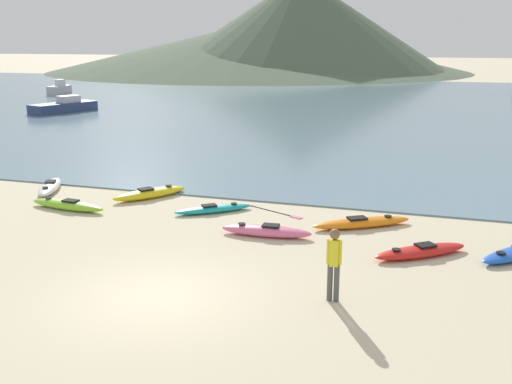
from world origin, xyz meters
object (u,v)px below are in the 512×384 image
Objects in this scene: kayak_on_sand_1 at (50,187)px; kayak_on_sand_7 at (421,251)px; kayak_on_sand_6 at (266,231)px; kayak_on_sand_0 at (213,209)px; person_near_foreground at (334,260)px; moored_boat_0 at (59,89)px; moored_boat_3 at (64,107)px; kayak_on_sand_3 at (150,193)px; kayak_on_sand_5 at (68,205)px; loose_paddle at (271,211)px; kayak_on_sand_2 at (362,223)px.

kayak_on_sand_1 is 14.99m from kayak_on_sand_7.
kayak_on_sand_6 is at bearing 175.47° from kayak_on_sand_7.
person_near_foreground reaches higher than kayak_on_sand_0.
moored_boat_0 reaches higher than moored_boat_3.
kayak_on_sand_0 is 0.88× the size of kayak_on_sand_3.
kayak_on_sand_5 is 0.54× the size of moored_boat_3.
person_near_foreground is (12.84, -6.91, 0.84)m from kayak_on_sand_1.
kayak_on_sand_6 is (9.99, -2.83, 0.00)m from kayak_on_sand_1.
kayak_on_sand_7 is at bearing -30.11° from loose_paddle.
kayak_on_sand_3 is (-8.31, 1.21, 0.03)m from kayak_on_sand_2.
kayak_on_sand_2 is at bearing 34.29° from kayak_on_sand_6.
loose_paddle is (-3.35, 0.88, -0.14)m from kayak_on_sand_2.
kayak_on_sand_0 is 5.28m from kayak_on_sand_5.
kayak_on_sand_1 is 27.39m from moored_boat_3.
loose_paddle is at bearing 21.92° from kayak_on_sand_0.
kayak_on_sand_6 is 1.12× the size of loose_paddle.
loose_paddle is at bearing 149.89° from kayak_on_sand_7.
kayak_on_sand_0 is 0.81× the size of kayak_on_sand_5.
kayak_on_sand_7 is at bearing -4.53° from kayak_on_sand_6.
kayak_on_sand_3 reaches higher than loose_paddle.
kayak_on_sand_7 is (4.66, -0.37, -0.02)m from kayak_on_sand_6.
person_near_foreground is at bearing -48.08° from kayak_on_sand_0.
kayak_on_sand_1 is 3.14m from kayak_on_sand_5.
kayak_on_sand_1 is 0.90× the size of kayak_on_sand_2.
kayak_on_sand_1 reaches higher than kayak_on_sand_2.
kayak_on_sand_7 is (12.35, -1.07, -0.01)m from kayak_on_sand_5.
kayak_on_sand_6 is at bearing -45.33° from moored_boat_3.
kayak_on_sand_1 is at bearing 151.73° from person_near_foreground.
kayak_on_sand_2 is at bearing 131.82° from kayak_on_sand_7.
kayak_on_sand_5 reaches higher than kayak_on_sand_2.
kayak_on_sand_2 is at bearing 6.24° from kayak_on_sand_5.
kayak_on_sand_0 is 0.81× the size of moored_boat_0.
kayak_on_sand_3 is at bearing 2.89° from kayak_on_sand_1.
moored_boat_3 is at bearing 134.67° from kayak_on_sand_6.
kayak_on_sand_7 is at bearing -4.96° from kayak_on_sand_5.
kayak_on_sand_2 is 2.96m from kayak_on_sand_7.
kayak_on_sand_1 is 1.66× the size of person_near_foreground.
kayak_on_sand_7 is 56.40m from moored_boat_0.
moored_boat_3 reaches higher than kayak_on_sand_3.
kayak_on_sand_7 is (10.28, -3.42, -0.03)m from kayak_on_sand_3.
moored_boat_0 is at bearing 133.61° from loose_paddle.
kayak_on_sand_1 is at bearing -177.11° from kayak_on_sand_3.
person_near_foreground is (5.41, -6.03, 0.89)m from kayak_on_sand_0.
moored_boat_3 reaches higher than kayak_on_sand_5.
kayak_on_sand_1 is at bearing -56.09° from moored_boat_3.
moored_boat_3 is at bearing -53.33° from moored_boat_0.
kayak_on_sand_6 reaches higher than kayak_on_sand_2.
kayak_on_sand_0 is 8.15m from person_near_foreground.
kayak_on_sand_6 reaches higher than kayak_on_sand_1.
kayak_on_sand_0 is at bearing 178.74° from kayak_on_sand_2.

